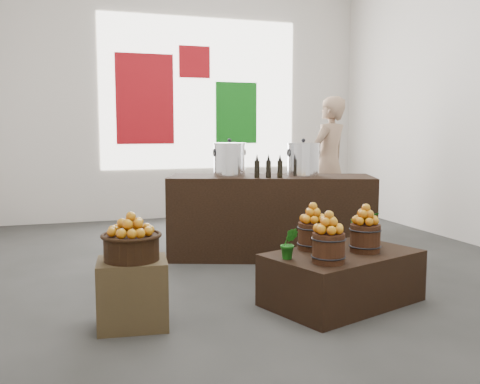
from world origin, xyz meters
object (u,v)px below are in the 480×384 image
object	(u,v)px
shopper	(329,164)
wicker_basket	(132,248)
display_table	(342,278)
counter	(270,217)
stock_pot_center	(303,160)
stock_pot_left	(229,160)
crate	(133,293)

from	to	relation	value
shopper	wicker_basket	bearing A→B (deg)	14.38
display_table	counter	bearing A→B (deg)	70.31
wicker_basket	stock_pot_center	distance (m)	2.64
stock_pot_left	shopper	size ratio (longest dim) A/B	0.18
wicker_basket	display_table	bearing A→B (deg)	0.19
counter	shopper	world-z (taller)	shopper
shopper	counter	bearing A→B (deg)	13.75
stock_pot_left	shopper	xyz separation A→B (m)	(1.82, 1.16, -0.14)
wicker_basket	stock_pot_center	bearing A→B (deg)	37.33
crate	shopper	xyz separation A→B (m)	(3.12, 3.00, 0.70)
stock_pot_left	stock_pot_center	world-z (taller)	same
crate	shopper	distance (m)	4.39
crate	stock_pot_left	size ratio (longest dim) A/B	1.43
stock_pot_left	stock_pot_center	bearing A→B (deg)	-19.72
stock_pot_left	crate	bearing A→B (deg)	-125.02
stock_pot_center	display_table	bearing A→B (deg)	-102.64
crate	wicker_basket	xyz separation A→B (m)	(0.00, 0.00, 0.34)
display_table	stock_pot_center	size ratio (longest dim) A/B	3.56
counter	stock_pot_center	xyz separation A→B (m)	(0.34, -0.12, 0.63)
crate	counter	world-z (taller)	counter
counter	stock_pot_left	distance (m)	0.78
crate	shopper	size ratio (longest dim) A/B	0.26
display_table	shopper	size ratio (longest dim) A/B	0.65
crate	stock_pot_center	world-z (taller)	stock_pot_center
crate	counter	size ratio (longest dim) A/B	0.22
wicker_basket	stock_pot_left	size ratio (longest dim) A/B	1.14
display_table	shopper	distance (m)	3.39
wicker_basket	shopper	distance (m)	4.35
counter	stock_pot_center	world-z (taller)	stock_pot_center
counter	shopper	size ratio (longest dim) A/B	1.18
counter	stock_pot_center	distance (m)	0.73
wicker_basket	display_table	distance (m)	1.75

